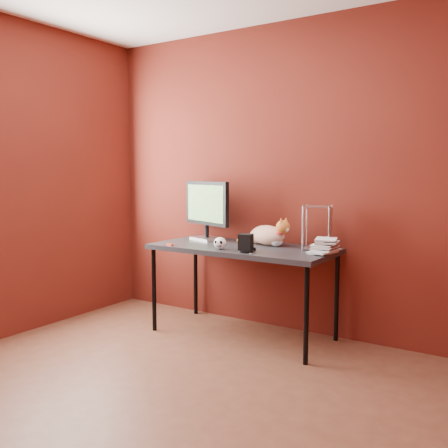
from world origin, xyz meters
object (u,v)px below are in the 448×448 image
Objects in this scene: desk at (243,252)px; book_stack at (317,169)px; speaker at (246,244)px; monitor at (207,207)px; skull_mug at (220,243)px; cat at (268,235)px.

desk is 0.93m from book_stack.
book_stack reaches higher than speaker.
skull_mug is at bearing -24.54° from monitor.
cat is at bearing 49.09° from skull_mug.
skull_mug is (0.41, -0.40, -0.24)m from monitor.
monitor is (-0.47, 0.16, 0.34)m from desk.
skull_mug is 0.24m from speaker.
desk is 0.60m from monitor.
speaker is (0.17, -0.25, 0.12)m from desk.
monitor is at bearing 121.95° from skull_mug.
monitor reaches higher than speaker.
skull_mug is at bearing -105.15° from desk.
cat is at bearing 48.91° from desk.
cat is 0.41× the size of book_stack.
cat is 3.73× the size of speaker.
speaker is 0.11× the size of book_stack.
book_stack is (0.48, -0.13, 0.55)m from cat.
book_stack reaches higher than monitor.
skull_mug reaches higher than desk.
monitor is 5.66× the size of skull_mug.
cat is 0.46m from skull_mug.
desk is at bearing 1.22° from monitor.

